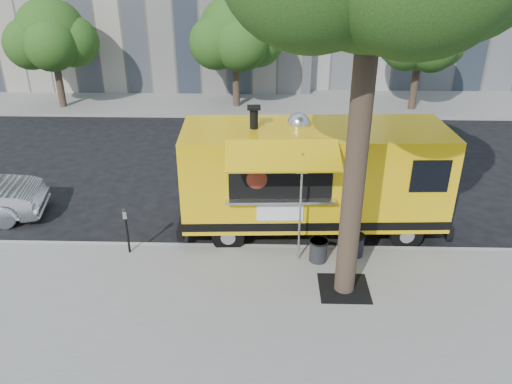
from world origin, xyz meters
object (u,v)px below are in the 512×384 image
sign_post (301,202)px  trash_bin_left (355,244)px  far_tree_c (421,37)px  trash_bin_right (318,250)px  parking_meter (126,225)px  food_truck (312,176)px  far_tree_b (235,32)px  far_tree_a (51,34)px

sign_post → trash_bin_left: bearing=9.4°
far_tree_c → trash_bin_right: bearing=-113.0°
parking_meter → food_truck: bearing=17.4°
sign_post → far_tree_c: bearing=65.2°
food_truck → trash_bin_left: size_ratio=12.67×
food_truck → far_tree_c: bearing=61.1°
trash_bin_left → parking_meter: bearing=-179.5°
sign_post → far_tree_b: bearing=100.1°
far_tree_b → parking_meter: size_ratio=4.12×
sign_post → trash_bin_right: 1.47m
food_truck → trash_bin_left: food_truck is taller
food_truck → parking_meter: bearing=-165.2°
far_tree_c → food_truck: bearing=-116.3°
far_tree_a → parking_meter: far_tree_a is taller
far_tree_a → trash_bin_right: far_tree_a is taller
far_tree_a → food_truck: far_tree_a is taller
far_tree_c → sign_post: far_tree_c is taller
far_tree_a → sign_post: size_ratio=1.79×
sign_post → food_truck: food_truck is taller
sign_post → parking_meter: bearing=177.5°
far_tree_c → far_tree_a: bearing=-179.7°
far_tree_b → sign_post: (2.55, -14.25, -1.98)m
parking_meter → far_tree_b: bearing=81.9°
far_tree_c → far_tree_b: bearing=178.1°
far_tree_b → far_tree_c: bearing=-1.9°
far_tree_b → far_tree_c: size_ratio=1.06×
trash_bin_right → far_tree_c: bearing=67.0°
far_tree_c → food_truck: 13.74m
far_tree_b → parking_meter: far_tree_b is taller
far_tree_a → sign_post: 18.14m
far_tree_c → parking_meter: size_ratio=3.90×
trash_bin_left → trash_bin_right: bearing=-163.5°
far_tree_a → food_truck: size_ratio=0.70×
sign_post → trash_bin_left: (1.51, 0.25, -1.37)m
sign_post → parking_meter: size_ratio=2.25×
food_truck → sign_post: bearing=-105.9°
far_tree_b → trash_bin_right: bearing=-77.9°
parking_meter → food_truck: food_truck is taller
far_tree_a → trash_bin_left: size_ratio=8.82×
far_tree_a → food_truck: 17.13m
trash_bin_right → far_tree_a: bearing=131.0°
trash_bin_right → far_tree_b: bearing=102.1°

